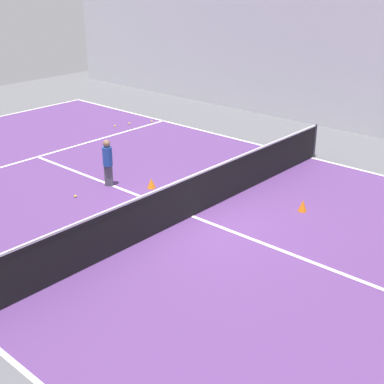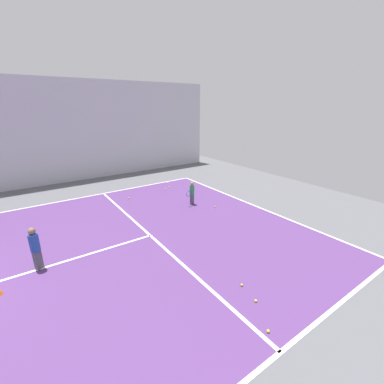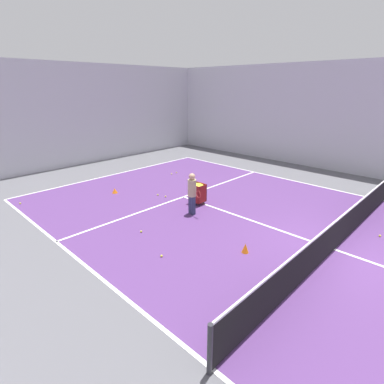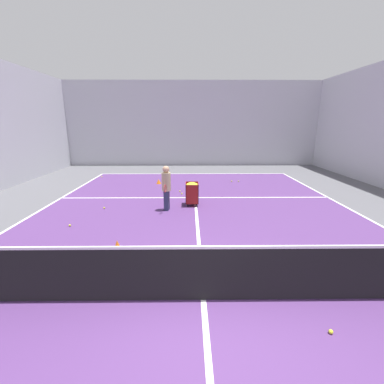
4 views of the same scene
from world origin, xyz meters
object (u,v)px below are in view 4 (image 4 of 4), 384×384
object	(u,v)px
coach_at_net	(166,185)
training_cone_0	(159,181)
ball_cart	(192,189)
tennis_net	(204,273)

from	to	relation	value
coach_at_net	training_cone_0	bearing A→B (deg)	-159.18
coach_at_net	ball_cart	world-z (taller)	coach_at_net
coach_at_net	training_cone_0	xyz separation A→B (m)	(-0.80, 4.33, -0.83)
tennis_net	ball_cart	size ratio (longest dim) A/B	13.17
tennis_net	training_cone_0	world-z (taller)	tennis_net
tennis_net	training_cone_0	xyz separation A→B (m)	(-1.90, 9.43, -0.44)
tennis_net	coach_at_net	bearing A→B (deg)	102.15
coach_at_net	ball_cart	bearing A→B (deg)	132.55
ball_cart	training_cone_0	bearing A→B (deg)	115.11
tennis_net	ball_cart	world-z (taller)	tennis_net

